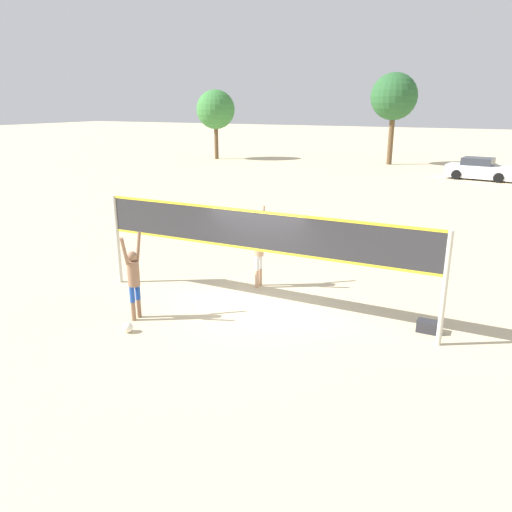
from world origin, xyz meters
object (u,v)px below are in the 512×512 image
at_px(player_spiker, 134,276).
at_px(volleyball, 128,328).
at_px(tree_left_cluster, 394,97).
at_px(tree_right_cluster, 216,110).
at_px(gear_bag, 428,326).
at_px(parked_car_near, 480,170).
at_px(player_blocker, 259,246).
at_px(volleyball_net, 256,238).

relative_size(player_spiker, volleyball, 8.90).
xyz_separation_m(tree_left_cluster, tree_right_cluster, (-15.07, -2.82, -1.04)).
distance_m(gear_bag, parked_car_near, 25.83).
relative_size(volleyball, gear_bag, 0.50).
bearing_deg(parked_car_near, player_spiker, -93.82).
height_order(gear_bag, tree_left_cluster, tree_left_cluster).
distance_m(player_blocker, parked_car_near, 25.27).
bearing_deg(volleyball_net, volleyball, -128.32).
bearing_deg(player_blocker, volleyball_net, 24.00).
distance_m(volleyball_net, parked_car_near, 26.62).
bearing_deg(tree_right_cluster, volleyball_net, -57.50).
relative_size(gear_bag, tree_left_cluster, 0.06).
xyz_separation_m(player_blocker, gear_bag, (4.68, -0.90, -1.06)).
distance_m(volleyball, parked_car_near, 29.37).
height_order(player_spiker, volleyball, player_spiker).
height_order(gear_bag, tree_right_cluster, tree_right_cluster).
bearing_deg(tree_left_cluster, volleyball, -87.08).
bearing_deg(player_blocker, parked_car_near, 170.47).
distance_m(volleyball_net, gear_bag, 4.41).
bearing_deg(volleyball_net, parked_car_near, 82.35).
bearing_deg(gear_bag, volleyball, -153.21).
distance_m(parked_car_near, tree_right_cluster, 22.88).
bearing_deg(tree_left_cluster, volleyball_net, -83.40).
bearing_deg(parked_car_near, tree_right_cluster, 179.75).
bearing_deg(player_spiker, tree_right_cluster, 27.82).
xyz_separation_m(player_blocker, parked_car_near, (4.18, 24.91, -0.54)).
relative_size(volleyball_net, tree_left_cluster, 1.21).
distance_m(parked_car_near, tree_left_cluster, 10.55).
xyz_separation_m(volleyball_net, volleyball, (-1.97, -2.49, -1.71)).
bearing_deg(player_blocker, volleyball, -18.59).
height_order(volleyball, gear_bag, gear_bag).
bearing_deg(volleyball_net, tree_right_cluster, 122.50).
bearing_deg(tree_right_cluster, parked_car_near, -8.09).
distance_m(volleyball_net, tree_right_cluster, 35.11).
bearing_deg(parked_car_near, tree_left_cluster, 148.39).
xyz_separation_m(volleyball, gear_bag, (6.00, 3.03, 0.02)).
bearing_deg(gear_bag, player_spiker, -159.51).
height_order(player_blocker, parked_car_near, player_blocker).
bearing_deg(gear_bag, parked_car_near, 91.09).
xyz_separation_m(gear_bag, tree_right_cluster, (-22.85, 28.99, 4.20)).
relative_size(player_spiker, tree_right_cluster, 0.34).
bearing_deg(volleyball, tree_right_cluster, 117.76).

